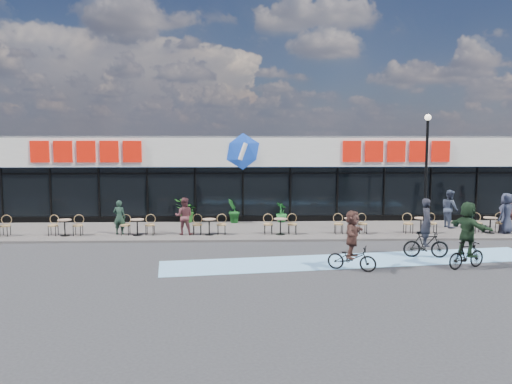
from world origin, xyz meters
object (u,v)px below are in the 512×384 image
at_px(lamp_post, 426,165).
at_px(pedestrian_b, 450,209).
at_px(potted_plant_right, 282,212).
at_px(cyclist_a, 467,236).
at_px(cyclist_b, 426,236).
at_px(pedestrian_c, 506,213).
at_px(potted_plant_mid, 234,211).
at_px(patron_right, 184,216).
at_px(potted_plant_left, 186,211).
at_px(pedestrian_a, 507,211).
at_px(patron_left, 119,217).

relative_size(lamp_post, pedestrian_b, 2.89).
xyz_separation_m(lamp_post, pedestrian_b, (2.18, 2.48, -2.25)).
bearing_deg(pedestrian_b, potted_plant_right, 70.39).
bearing_deg(potted_plant_right, pedestrian_b, -13.58).
height_order(cyclist_a, cyclist_b, cyclist_a).
height_order(potted_plant_right, pedestrian_c, pedestrian_c).
relative_size(potted_plant_mid, patron_right, 0.75).
bearing_deg(pedestrian_b, pedestrian_c, -135.09).
bearing_deg(potted_plant_left, pedestrian_c, -13.10).
bearing_deg(lamp_post, potted_plant_right, 143.15).
bearing_deg(potted_plant_right, cyclist_a, -59.87).
relative_size(potted_plant_right, patron_right, 0.61).
bearing_deg(potted_plant_left, lamp_post, -21.95).
xyz_separation_m(pedestrian_a, pedestrian_b, (-2.68, 0.35, 0.10)).
bearing_deg(cyclist_b, pedestrian_c, 38.74).
xyz_separation_m(patron_left, patron_right, (2.95, -0.17, 0.06)).
distance_m(patron_left, patron_right, 2.95).
bearing_deg(potted_plant_left, cyclist_a, -41.99).
distance_m(patron_left, pedestrian_b, 15.83).
relative_size(lamp_post, potted_plant_right, 5.27).
distance_m(lamp_post, pedestrian_b, 4.00).
distance_m(pedestrian_c, cyclist_a, 7.49).
relative_size(potted_plant_left, cyclist_a, 0.54).
distance_m(potted_plant_left, cyclist_b, 12.45).
bearing_deg(potted_plant_right, patron_right, -143.99).
distance_m(potted_plant_mid, cyclist_a, 12.21).
xyz_separation_m(potted_plant_right, cyclist_b, (4.72, -7.84, 0.21)).
height_order(pedestrian_c, cyclist_a, cyclist_a).
relative_size(potted_plant_right, pedestrian_a, 0.61).
bearing_deg(patron_left, pedestrian_b, -168.01).
relative_size(potted_plant_right, cyclist_b, 0.46).
height_order(patron_right, cyclist_a, cyclist_a).
distance_m(lamp_post, potted_plant_mid, 9.74).
height_order(potted_plant_right, patron_right, patron_right).
bearing_deg(potted_plant_right, pedestrian_c, -19.41).
bearing_deg(patron_right, potted_plant_mid, -121.04).
xyz_separation_m(patron_left, cyclist_a, (13.17, -6.23, 0.25)).
height_order(potted_plant_left, pedestrian_c, pedestrian_c).
height_order(potted_plant_mid, pedestrian_b, pedestrian_b).
xyz_separation_m(potted_plant_right, cyclist_a, (5.50, -9.49, 0.52)).
relative_size(lamp_post, cyclist_b, 2.43).
height_order(potted_plant_right, pedestrian_b, pedestrian_b).
distance_m(potted_plant_mid, potted_plant_right, 2.52).
relative_size(pedestrian_b, pedestrian_c, 1.01).
height_order(potted_plant_left, pedestrian_b, pedestrian_b).
relative_size(pedestrian_a, pedestrian_b, 0.89).
bearing_deg(cyclist_b, cyclist_a, -64.51).
bearing_deg(pedestrian_b, pedestrian_a, -103.39).
height_order(potted_plant_mid, patron_left, patron_left).
height_order(pedestrian_a, pedestrian_c, pedestrian_c).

